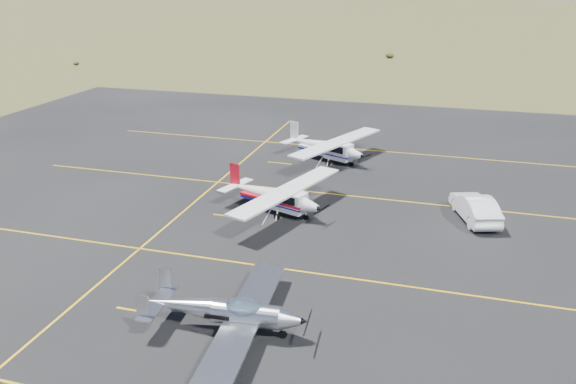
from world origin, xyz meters
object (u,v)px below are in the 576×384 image
at_px(aircraft_low_wing, 228,312).
at_px(aircraft_cessna, 274,194).
at_px(aircraft_plain, 326,146).
at_px(sedan, 475,207).

height_order(aircraft_low_wing, aircraft_cessna, aircraft_cessna).
bearing_deg(aircraft_plain, aircraft_low_wing, -63.85).
bearing_deg(aircraft_cessna, sedan, 28.79).
bearing_deg(aircraft_cessna, aircraft_plain, 104.27).
relative_size(aircraft_plain, sedan, 2.13).
height_order(aircraft_cessna, aircraft_plain, aircraft_plain).
xyz_separation_m(aircraft_low_wing, aircraft_cessna, (-2.03, 12.81, 0.19)).
bearing_deg(aircraft_low_wing, aircraft_plain, 88.68).
height_order(aircraft_low_wing, sedan, aircraft_low_wing).
bearing_deg(sedan, aircraft_low_wing, 37.12).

